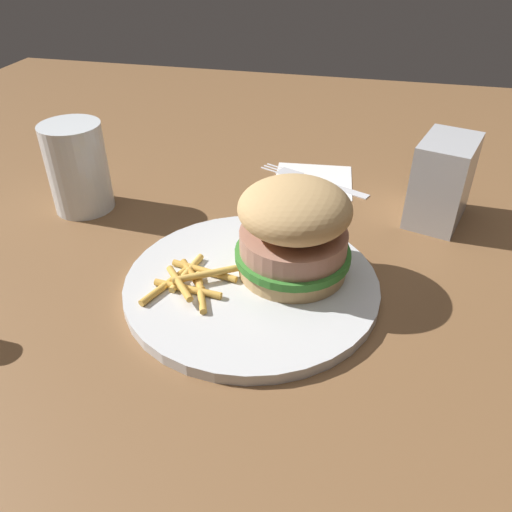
# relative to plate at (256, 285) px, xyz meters

# --- Properties ---
(ground_plane) EXTENTS (1.60, 1.60, 0.00)m
(ground_plane) POSITION_rel_plate_xyz_m (0.00, -0.01, -0.01)
(ground_plane) COLOR brown
(plate) EXTENTS (0.26, 0.26, 0.01)m
(plate) POSITION_rel_plate_xyz_m (0.00, 0.00, 0.00)
(plate) COLOR silver
(plate) RESTS_ON ground_plane
(sandwich) EXTENTS (0.12, 0.12, 0.10)m
(sandwich) POSITION_rel_plate_xyz_m (-0.03, -0.03, 0.06)
(sandwich) COLOR tan
(sandwich) RESTS_ON plate
(fries_pile) EXTENTS (0.08, 0.09, 0.01)m
(fries_pile) POSITION_rel_plate_xyz_m (0.06, 0.02, 0.01)
(fries_pile) COLOR #E5B251
(fries_pile) RESTS_ON plate
(napkin) EXTENTS (0.12, 0.12, 0.00)m
(napkin) POSITION_rel_plate_xyz_m (-0.02, -0.26, -0.01)
(napkin) COLOR white
(napkin) RESTS_ON ground_plane
(fork) EXTENTS (0.17, 0.08, 0.00)m
(fork) POSITION_rel_plate_xyz_m (-0.02, -0.26, -0.00)
(fork) COLOR silver
(fork) RESTS_ON napkin
(drink_glass) EXTENTS (0.08, 0.08, 0.11)m
(drink_glass) POSITION_rel_plate_xyz_m (0.26, -0.12, 0.04)
(drink_glass) COLOR silver
(drink_glass) RESTS_ON ground_plane
(napkin_dispenser) EXTENTS (0.08, 0.10, 0.10)m
(napkin_dispenser) POSITION_rel_plate_xyz_m (-0.19, -0.19, 0.05)
(napkin_dispenser) COLOR #B7BABF
(napkin_dispenser) RESTS_ON ground_plane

